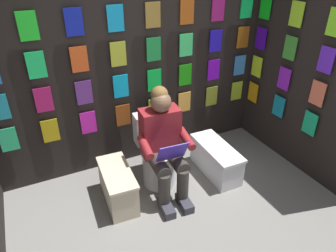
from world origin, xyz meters
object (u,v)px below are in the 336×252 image
at_px(person_reading, 164,144).
at_px(comic_longbox_near, 118,186).
at_px(toilet, 157,155).
at_px(comic_longbox_far, 216,159).

distance_m(person_reading, comic_longbox_near, 0.65).
height_order(toilet, person_reading, person_reading).
height_order(toilet, comic_longbox_far, toilet).
bearing_deg(comic_longbox_far, comic_longbox_near, -0.25).
distance_m(toilet, comic_longbox_near, 0.57).
height_order(comic_longbox_near, comic_longbox_far, comic_longbox_near).
relative_size(toilet, comic_longbox_near, 1.15).
xyz_separation_m(toilet, person_reading, (0.02, 0.23, 0.27)).
xyz_separation_m(person_reading, comic_longbox_far, (-0.68, -0.02, -0.42)).
bearing_deg(toilet, person_reading, 90.61).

